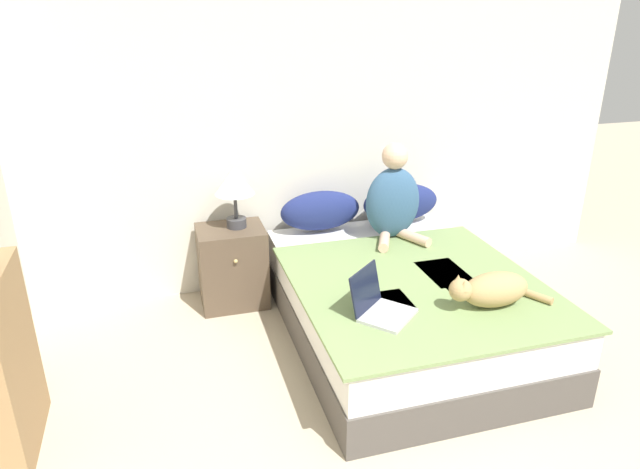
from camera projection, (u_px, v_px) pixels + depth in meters
The scene contains 9 objects.
wall_back at pixel (308, 118), 4.14m from camera, with size 5.11×0.05×2.55m.
bed at pixel (403, 304), 3.70m from camera, with size 1.47×1.94×0.48m.
pillow_near at pixel (320, 211), 4.21m from camera, with size 0.60×0.23×0.30m.
pillow_far at pixel (401, 203), 4.37m from camera, with size 0.60×0.23×0.30m.
person_sitting at pixel (393, 199), 4.02m from camera, with size 0.40×0.39×0.69m.
cat_tabby at pixel (492, 289), 3.15m from camera, with size 0.62×0.21×0.20m.
laptop_open at pixel (380, 306), 3.08m from camera, with size 0.40×0.40×0.25m.
nightstand at pixel (233, 266), 4.11m from camera, with size 0.47×0.40×0.58m.
table_lamp at pixel (234, 185), 3.91m from camera, with size 0.28×0.28×0.43m.
Camera 1 is at (-1.07, -0.51, 2.06)m, focal length 32.00 mm.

